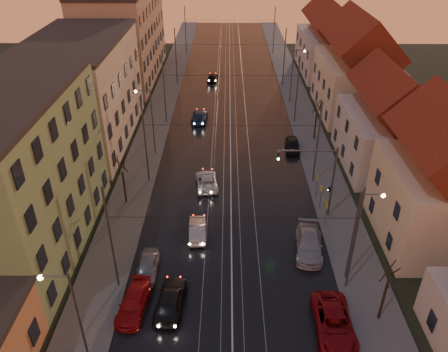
{
  "coord_description": "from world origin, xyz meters",
  "views": [
    {
      "loc": [
        -0.4,
        -14.91,
        24.39
      ],
      "look_at": [
        -0.69,
        20.9,
        2.57
      ],
      "focal_mm": 35.0,
      "sensor_mm": 36.0,
      "label": 1
    }
  ],
  "objects_px": {
    "street_lamp_0": "(73,314)",
    "driving_car_2": "(207,181)",
    "traffic_light_mast": "(322,174)",
    "parked_left_2": "(133,303)",
    "driving_car_4": "(213,77)",
    "parked_right_2": "(292,145)",
    "parked_right_1": "(309,243)",
    "street_lamp_2": "(149,116)",
    "driving_car_1": "(197,229)",
    "driving_car_3": "(199,116)",
    "street_lamp_1": "(359,228)",
    "parked_right_0": "(334,323)",
    "street_lamp_3": "(294,71)",
    "driving_car_0": "(170,299)",
    "parked_left_3": "(147,267)"
  },
  "relations": [
    {
      "from": "driving_car_3",
      "to": "driving_car_4",
      "type": "relative_size",
      "value": 1.31
    },
    {
      "from": "driving_car_1",
      "to": "parked_right_1",
      "type": "xyz_separation_m",
      "value": [
        9.39,
        -1.92,
        0.09
      ]
    },
    {
      "from": "parked_left_2",
      "to": "parked_right_2",
      "type": "relative_size",
      "value": 1.1
    },
    {
      "from": "street_lamp_0",
      "to": "parked_left_3",
      "type": "xyz_separation_m",
      "value": [
        2.52,
        8.35,
        -4.21
      ]
    },
    {
      "from": "traffic_light_mast",
      "to": "parked_left_2",
      "type": "height_order",
      "value": "traffic_light_mast"
    },
    {
      "from": "driving_car_0",
      "to": "parked_right_1",
      "type": "distance_m",
      "value": 12.47
    },
    {
      "from": "street_lamp_3",
      "to": "driving_car_1",
      "type": "relative_size",
      "value": 1.98
    },
    {
      "from": "street_lamp_3",
      "to": "driving_car_1",
      "type": "xyz_separation_m",
      "value": [
        -12.06,
        -30.93,
        -4.22
      ]
    },
    {
      "from": "street_lamp_1",
      "to": "parked_left_2",
      "type": "distance_m",
      "value": 16.97
    },
    {
      "from": "driving_car_2",
      "to": "parked_right_1",
      "type": "xyz_separation_m",
      "value": [
        8.93,
        -9.97,
        0.13
      ]
    },
    {
      "from": "driving_car_2",
      "to": "driving_car_3",
      "type": "relative_size",
      "value": 0.93
    },
    {
      "from": "driving_car_0",
      "to": "driving_car_3",
      "type": "relative_size",
      "value": 0.95
    },
    {
      "from": "street_lamp_2",
      "to": "driving_car_3",
      "type": "distance_m",
      "value": 11.47
    },
    {
      "from": "street_lamp_0",
      "to": "driving_car_0",
      "type": "height_order",
      "value": "street_lamp_0"
    },
    {
      "from": "street_lamp_2",
      "to": "driving_car_3",
      "type": "relative_size",
      "value": 1.64
    },
    {
      "from": "street_lamp_2",
      "to": "driving_car_0",
      "type": "xyz_separation_m",
      "value": [
        4.71,
        -23.05,
        -4.1
      ]
    },
    {
      "from": "street_lamp_0",
      "to": "driving_car_3",
      "type": "distance_m",
      "value": 38.03
    },
    {
      "from": "driving_car_2",
      "to": "traffic_light_mast",
      "type": "bearing_deg",
      "value": 146.79
    },
    {
      "from": "parked_left_2",
      "to": "driving_car_1",
      "type": "bearing_deg",
      "value": 70.52
    },
    {
      "from": "parked_right_0",
      "to": "street_lamp_3",
      "type": "bearing_deg",
      "value": 87.5
    },
    {
      "from": "street_lamp_1",
      "to": "parked_right_0",
      "type": "distance_m",
      "value": 6.89
    },
    {
      "from": "street_lamp_0",
      "to": "street_lamp_3",
      "type": "relative_size",
      "value": 1.0
    },
    {
      "from": "parked_left_3",
      "to": "driving_car_4",
      "type": "bearing_deg",
      "value": 84.78
    },
    {
      "from": "street_lamp_3",
      "to": "driving_car_4",
      "type": "xyz_separation_m",
      "value": [
        -12.01,
        9.79,
        -4.25
      ]
    },
    {
      "from": "street_lamp_0",
      "to": "driving_car_2",
      "type": "relative_size",
      "value": 1.77
    },
    {
      "from": "street_lamp_0",
      "to": "driving_car_1",
      "type": "bearing_deg",
      "value": 64.82
    },
    {
      "from": "driving_car_0",
      "to": "driving_car_2",
      "type": "bearing_deg",
      "value": -91.74
    },
    {
      "from": "street_lamp_3",
      "to": "parked_right_0",
      "type": "xyz_separation_m",
      "value": [
        -2.29,
        -41.01,
        -4.14
      ]
    },
    {
      "from": "driving_car_4",
      "to": "parked_right_2",
      "type": "distance_m",
      "value": 26.72
    },
    {
      "from": "driving_car_2",
      "to": "driving_car_4",
      "type": "bearing_deg",
      "value": -96.48
    },
    {
      "from": "street_lamp_0",
      "to": "traffic_light_mast",
      "type": "distance_m",
      "value": 23.42
    },
    {
      "from": "driving_car_0",
      "to": "parked_right_2",
      "type": "distance_m",
      "value": 26.83
    },
    {
      "from": "driving_car_0",
      "to": "parked_right_1",
      "type": "bearing_deg",
      "value": -145.26
    },
    {
      "from": "traffic_light_mast",
      "to": "driving_car_4",
      "type": "bearing_deg",
      "value": 106.09
    },
    {
      "from": "parked_right_2",
      "to": "traffic_light_mast",
      "type": "bearing_deg",
      "value": -83.45
    },
    {
      "from": "street_lamp_0",
      "to": "street_lamp_1",
      "type": "relative_size",
      "value": 1.0
    },
    {
      "from": "traffic_light_mast",
      "to": "parked_right_1",
      "type": "xyz_separation_m",
      "value": [
        -1.56,
        -4.84,
        -3.84
      ]
    },
    {
      "from": "traffic_light_mast",
      "to": "parked_right_2",
      "type": "xyz_separation_m",
      "value": [
        -0.68,
        13.09,
        -3.92
      ]
    },
    {
      "from": "parked_right_2",
      "to": "driving_car_1",
      "type": "bearing_deg",
      "value": -119.09
    },
    {
      "from": "parked_left_3",
      "to": "parked_right_1",
      "type": "distance_m",
      "value": 13.31
    },
    {
      "from": "driving_car_4",
      "to": "parked_right_0",
      "type": "xyz_separation_m",
      "value": [
        9.71,
        -50.79,
        0.12
      ]
    },
    {
      "from": "parked_right_1",
      "to": "street_lamp_2",
      "type": "bearing_deg",
      "value": 139.62
    },
    {
      "from": "driving_car_1",
      "to": "street_lamp_0",
      "type": "bearing_deg",
      "value": 61.37
    },
    {
      "from": "street_lamp_0",
      "to": "driving_car_4",
      "type": "relative_size",
      "value": 2.16
    },
    {
      "from": "driving_car_2",
      "to": "parked_right_2",
      "type": "distance_m",
      "value": 12.64
    },
    {
      "from": "driving_car_3",
      "to": "driving_car_4",
      "type": "xyz_separation_m",
      "value": [
        1.27,
        16.31,
        -0.07
      ]
    },
    {
      "from": "driving_car_2",
      "to": "parked_right_0",
      "type": "height_order",
      "value": "parked_right_0"
    },
    {
      "from": "street_lamp_2",
      "to": "parked_right_2",
      "type": "distance_m",
      "value": 16.98
    },
    {
      "from": "street_lamp_0",
      "to": "traffic_light_mast",
      "type": "height_order",
      "value": "street_lamp_0"
    },
    {
      "from": "parked_left_2",
      "to": "driving_car_4",
      "type": "bearing_deg",
      "value": 91.48
    }
  ]
}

